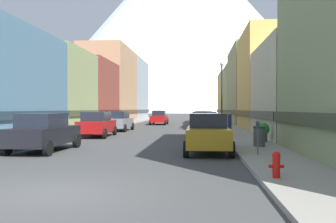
{
  "coord_description": "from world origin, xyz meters",
  "views": [
    {
      "loc": [
        3.39,
        -7.86,
        1.98
      ],
      "look_at": [
        0.3,
        27.16,
        1.72
      ],
      "focal_mm": 37.16,
      "sensor_mm": 36.0,
      "label": 1
    }
  ],
  "objects_px": {
    "car_right_0": "(208,133)",
    "car_right_3": "(202,118)",
    "car_driving_0": "(159,117)",
    "car_right_1": "(205,125)",
    "car_right_2": "(203,120)",
    "potted_plant_0": "(263,131)",
    "car_left_1": "(97,124)",
    "fire_hydrant_near": "(276,164)",
    "trash_bin_right": "(259,136)",
    "parking_meter_near": "(258,133)",
    "streetlamp_right": "(222,85)",
    "pedestrian_0": "(230,121)",
    "car_left_2": "(119,121)",
    "car_left_0": "(44,132)"
  },
  "relations": [
    {
      "from": "trash_bin_right",
      "to": "parking_meter_near",
      "type": "bearing_deg",
      "value": -100.73
    },
    {
      "from": "car_right_1",
      "to": "car_right_3",
      "type": "xyz_separation_m",
      "value": [
        -0.0,
        15.41,
        0.0
      ]
    },
    {
      "from": "car_left_2",
      "to": "car_left_1",
      "type": "bearing_deg",
      "value": -89.98
    },
    {
      "from": "car_right_2",
      "to": "potted_plant_0",
      "type": "distance_m",
      "value": 13.56
    },
    {
      "from": "car_right_0",
      "to": "trash_bin_right",
      "type": "distance_m",
      "value": 2.96
    },
    {
      "from": "car_left_2",
      "to": "trash_bin_right",
      "type": "relative_size",
      "value": 4.51
    },
    {
      "from": "trash_bin_right",
      "to": "pedestrian_0",
      "type": "distance_m",
      "value": 15.14
    },
    {
      "from": "car_driving_0",
      "to": "streetlamp_right",
      "type": "xyz_separation_m",
      "value": [
        6.95,
        -13.99,
        3.09
      ]
    },
    {
      "from": "car_left_2",
      "to": "fire_hydrant_near",
      "type": "relative_size",
      "value": 6.28
    },
    {
      "from": "fire_hydrant_near",
      "to": "car_left_2",
      "type": "bearing_deg",
      "value": 113.47
    },
    {
      "from": "car_right_2",
      "to": "streetlamp_right",
      "type": "relative_size",
      "value": 0.76
    },
    {
      "from": "car_left_1",
      "to": "car_right_0",
      "type": "height_order",
      "value": "same"
    },
    {
      "from": "car_right_0",
      "to": "car_right_2",
      "type": "relative_size",
      "value": 0.99
    },
    {
      "from": "car_driving_0",
      "to": "trash_bin_right",
      "type": "distance_m",
      "value": 27.62
    },
    {
      "from": "trash_bin_right",
      "to": "streetlamp_right",
      "type": "distance_m",
      "value": 12.94
    },
    {
      "from": "car_right_1",
      "to": "parking_meter_near",
      "type": "xyz_separation_m",
      "value": [
        1.95,
        -10.07,
        0.11
      ]
    },
    {
      "from": "trash_bin_right",
      "to": "potted_plant_0",
      "type": "distance_m",
      "value": 2.56
    },
    {
      "from": "car_left_1",
      "to": "potted_plant_0",
      "type": "bearing_deg",
      "value": -21.51
    },
    {
      "from": "car_right_1",
      "to": "streetlamp_right",
      "type": "xyz_separation_m",
      "value": [
        1.55,
        5.55,
        3.09
      ]
    },
    {
      "from": "potted_plant_0",
      "to": "fire_hydrant_near",
      "type": "bearing_deg",
      "value": -98.51
    },
    {
      "from": "car_left_0",
      "to": "car_driving_0",
      "type": "distance_m",
      "value": 28.24
    },
    {
      "from": "car_right_2",
      "to": "potted_plant_0",
      "type": "xyz_separation_m",
      "value": [
        3.2,
        -13.17,
        -0.14
      ]
    },
    {
      "from": "car_right_3",
      "to": "parking_meter_near",
      "type": "xyz_separation_m",
      "value": [
        1.95,
        -25.48,
        0.11
      ]
    },
    {
      "from": "car_driving_0",
      "to": "car_right_1",
      "type": "bearing_deg",
      "value": -74.56
    },
    {
      "from": "potted_plant_0",
      "to": "pedestrian_0",
      "type": "distance_m",
      "value": 12.68
    },
    {
      "from": "parking_meter_near",
      "to": "pedestrian_0",
      "type": "distance_m",
      "value": 18.31
    },
    {
      "from": "fire_hydrant_near",
      "to": "car_driving_0",
      "type": "bearing_deg",
      "value": 101.6
    },
    {
      "from": "car_left_0",
      "to": "car_right_2",
      "type": "bearing_deg",
      "value": 66.33
    },
    {
      "from": "car_right_3",
      "to": "potted_plant_0",
      "type": "bearing_deg",
      "value": -80.83
    },
    {
      "from": "car_right_2",
      "to": "pedestrian_0",
      "type": "xyz_separation_m",
      "value": [
        2.45,
        -0.51,
        -0.05
      ]
    },
    {
      "from": "car_right_1",
      "to": "trash_bin_right",
      "type": "height_order",
      "value": "car_right_1"
    },
    {
      "from": "car_right_2",
      "to": "streetlamp_right",
      "type": "height_order",
      "value": "streetlamp_right"
    },
    {
      "from": "car_right_0",
      "to": "car_right_3",
      "type": "height_order",
      "value": "same"
    },
    {
      "from": "car_right_1",
      "to": "car_right_2",
      "type": "height_order",
      "value": "same"
    },
    {
      "from": "car_right_0",
      "to": "fire_hydrant_near",
      "type": "bearing_deg",
      "value": -75.57
    },
    {
      "from": "car_right_1",
      "to": "car_right_3",
      "type": "height_order",
      "value": "same"
    },
    {
      "from": "car_right_0",
      "to": "car_right_3",
      "type": "distance_m",
      "value": 23.79
    },
    {
      "from": "car_right_0",
      "to": "pedestrian_0",
      "type": "distance_m",
      "value": 16.79
    },
    {
      "from": "fire_hydrant_near",
      "to": "potted_plant_0",
      "type": "distance_m",
      "value": 10.48
    },
    {
      "from": "car_right_1",
      "to": "pedestrian_0",
      "type": "xyz_separation_m",
      "value": [
        2.45,
        8.23,
        -0.05
      ]
    },
    {
      "from": "car_right_0",
      "to": "fire_hydrant_near",
      "type": "xyz_separation_m",
      "value": [
        1.65,
        -6.41,
        -0.37
      ]
    },
    {
      "from": "car_right_1",
      "to": "fire_hydrant_near",
      "type": "distance_m",
      "value": 14.89
    },
    {
      "from": "potted_plant_0",
      "to": "car_left_1",
      "type": "bearing_deg",
      "value": 158.49
    },
    {
      "from": "car_left_0",
      "to": "potted_plant_0",
      "type": "height_order",
      "value": "car_left_0"
    },
    {
      "from": "pedestrian_0",
      "to": "streetlamp_right",
      "type": "bearing_deg",
      "value": -108.59
    },
    {
      "from": "car_right_0",
      "to": "fire_hydrant_near",
      "type": "distance_m",
      "value": 6.63
    },
    {
      "from": "trash_bin_right",
      "to": "potted_plant_0",
      "type": "xyz_separation_m",
      "value": [
        0.65,
        2.48,
        0.11
      ]
    },
    {
      "from": "fire_hydrant_near",
      "to": "trash_bin_right",
      "type": "xyz_separation_m",
      "value": [
        0.9,
        7.88,
        0.12
      ]
    },
    {
      "from": "car_right_2",
      "to": "car_driving_0",
      "type": "xyz_separation_m",
      "value": [
        -5.4,
        10.81,
        0.0
      ]
    },
    {
      "from": "car_left_1",
      "to": "car_right_2",
      "type": "xyz_separation_m",
      "value": [
        7.6,
        8.92,
        0.0
      ]
    }
  ]
}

